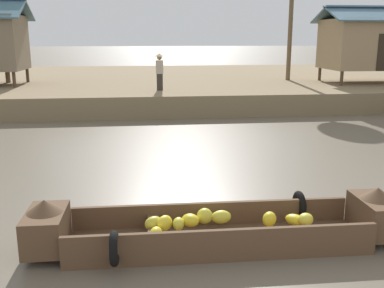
# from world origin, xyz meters

# --- Properties ---
(ground_plane) EXTENTS (300.00, 300.00, 0.00)m
(ground_plane) POSITION_xyz_m (0.00, 10.00, 0.00)
(ground_plane) COLOR #665B4C
(riverbank_strip) EXTENTS (160.00, 20.00, 0.93)m
(riverbank_strip) POSITION_xyz_m (0.00, 25.57, 0.47)
(riverbank_strip) COLOR #7F6B4C
(riverbank_strip) RESTS_ON ground
(banana_boat) EXTENTS (6.00, 1.85, 0.89)m
(banana_boat) POSITION_xyz_m (-0.78, 4.06, 0.30)
(banana_boat) COLOR brown
(banana_boat) RESTS_ON ground
(stilt_house_mid_left) EXTENTS (5.19, 3.68, 3.94)m
(stilt_house_mid_left) POSITION_xyz_m (10.08, 20.14, 2.99)
(stilt_house_mid_left) COLOR #4C3826
(stilt_house_mid_left) RESTS_ON riverbank_strip
(vendor_person) EXTENTS (0.44, 0.44, 1.66)m
(vendor_person) POSITION_xyz_m (-1.05, 17.85, 1.86)
(vendor_person) COLOR #332D28
(vendor_person) RESTS_ON riverbank_strip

